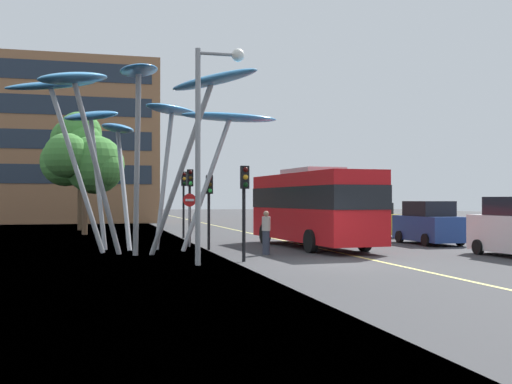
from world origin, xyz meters
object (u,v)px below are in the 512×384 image
object	(u,v)px
traffic_light_opposite	(184,190)
street_lamp	(209,125)
leaf_sculpture	(133,113)
pedestrian	(266,233)
no_entry_sign	(190,211)
car_parked_far	(371,220)
traffic_light_island_mid	(190,190)
car_parked_mid	(429,224)
red_bus	(312,204)
traffic_light_kerb_far	(209,196)
traffic_light_kerb_near	(244,192)

from	to	relation	value
traffic_light_opposite	street_lamp	world-z (taller)	street_lamp
leaf_sculpture	pedestrian	xyz separation A→B (m)	(5.06, -2.50, -4.92)
traffic_light_opposite	no_entry_sign	world-z (taller)	traffic_light_opposite
leaf_sculpture	car_parked_far	xyz separation A→B (m)	(14.29, 7.76, -4.84)
traffic_light_island_mid	car_parked_mid	size ratio (longest dim) A/B	0.86
traffic_light_opposite	pedestrian	xyz separation A→B (m)	(1.77, -11.05, -1.84)
red_bus	traffic_light_opposite	xyz separation A→B (m)	(-4.74, 8.10, 0.75)
traffic_light_kerb_far	traffic_light_kerb_near	bearing A→B (deg)	-86.84
traffic_light_opposite	car_parked_far	size ratio (longest dim) A/B	0.87
traffic_light_kerb_far	car_parked_far	world-z (taller)	traffic_light_kerb_far
car_parked_mid	street_lamp	world-z (taller)	street_lamp
traffic_light_kerb_near	car_parked_mid	world-z (taller)	traffic_light_kerb_near
traffic_light_kerb_far	traffic_light_opposite	world-z (taller)	traffic_light_opposite
traffic_light_opposite	car_parked_far	distance (m)	11.17
red_bus	street_lamp	xyz separation A→B (m)	(-5.84, -6.29, 2.71)
traffic_light_opposite	traffic_light_island_mid	bearing A→B (deg)	-94.73
leaf_sculpture	no_entry_sign	size ratio (longest dim) A/B	5.03
traffic_light_opposite	car_parked_mid	world-z (taller)	traffic_light_opposite
red_bus	street_lamp	bearing A→B (deg)	-132.89
red_bus	car_parked_far	bearing A→B (deg)	49.43
red_bus	no_entry_sign	xyz separation A→B (m)	(-5.34, 1.72, -0.32)
car_parked_mid	traffic_light_opposite	bearing A→B (deg)	145.73
red_bus	traffic_light_kerb_near	bearing A→B (deg)	-128.61
traffic_light_kerb_near	street_lamp	distance (m)	2.71
pedestrian	no_entry_sign	distance (m)	5.29
traffic_light_kerb_near	street_lamp	size ratio (longest dim) A/B	0.46
traffic_light_kerb_near	street_lamp	bearing A→B (deg)	-153.35
red_bus	traffic_light_opposite	world-z (taller)	traffic_light_opposite
car_parked_mid	no_entry_sign	size ratio (longest dim) A/B	1.71
red_bus	leaf_sculpture	size ratio (longest dim) A/B	0.79
car_parked_mid	pedestrian	bearing A→B (deg)	-158.72
traffic_light_island_mid	car_parked_mid	xyz separation A→B (m)	(11.43, -1.89, -1.62)
no_entry_sign	car_parked_far	bearing A→B (deg)	25.73
car_parked_mid	traffic_light_kerb_near	bearing A→B (deg)	-149.77
traffic_light_kerb_near	car_parked_far	world-z (taller)	traffic_light_kerb_near
car_parked_far	pedestrian	world-z (taller)	car_parked_far
red_bus	pedestrian	world-z (taller)	red_bus
traffic_light_kerb_far	car_parked_mid	world-z (taller)	traffic_light_kerb_far
red_bus	traffic_light_island_mid	world-z (taller)	traffic_light_island_mid
leaf_sculpture	traffic_light_opposite	bearing A→B (deg)	68.99
car_parked_far	no_entry_sign	world-z (taller)	no_entry_sign
red_bus	traffic_light_island_mid	size ratio (longest dim) A/B	2.71
traffic_light_kerb_far	traffic_light_island_mid	world-z (taller)	traffic_light_island_mid
traffic_light_island_mid	red_bus	bearing A→B (deg)	-25.89
street_lamp	traffic_light_island_mid	bearing A→B (deg)	85.88
traffic_light_opposite	street_lamp	bearing A→B (deg)	-94.36
traffic_light_kerb_near	pedestrian	distance (m)	3.43
street_lamp	pedestrian	world-z (taller)	street_lamp
traffic_light_kerb_near	car_parked_mid	xyz separation A→B (m)	(10.70, 6.23, -1.45)
red_bus	leaf_sculpture	xyz separation A→B (m)	(-8.03, -0.45, 3.83)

